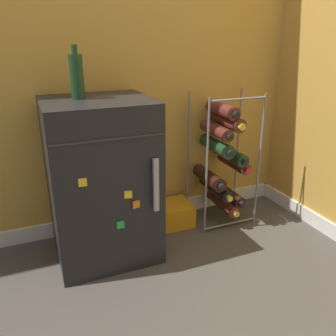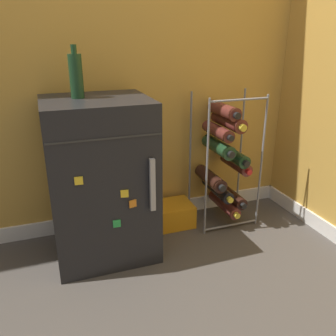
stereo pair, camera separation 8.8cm
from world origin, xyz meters
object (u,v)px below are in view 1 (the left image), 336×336
at_px(mini_fridge, 102,181).
at_px(soda_box, 169,214).
at_px(fridge_top_bottle, 77,76).
at_px(wine_rack, 222,159).

distance_m(mini_fridge, soda_box, 0.56).
bearing_deg(soda_box, fridge_top_bottle, -169.57).
bearing_deg(wine_rack, mini_fridge, -173.85).
distance_m(mini_fridge, fridge_top_bottle, 0.52).
bearing_deg(mini_fridge, soda_box, 17.33).
relative_size(wine_rack, soda_box, 2.92).
relative_size(mini_fridge, soda_box, 3.01).
bearing_deg(fridge_top_bottle, wine_rack, 2.82).
distance_m(wine_rack, soda_box, 0.47).
xyz_separation_m(soda_box, fridge_top_bottle, (-0.49, -0.09, 0.86)).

